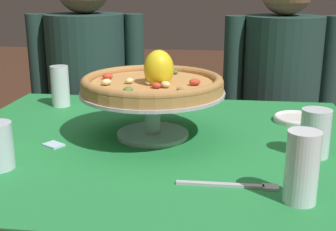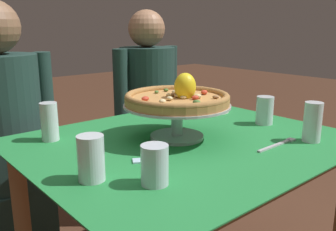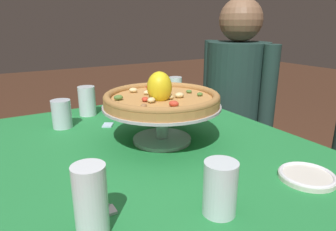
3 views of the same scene
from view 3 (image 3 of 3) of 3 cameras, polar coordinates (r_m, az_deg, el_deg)
The scene contains 12 objects.
dining_table at distance 1.03m, azimuth -2.58°, elevation -11.42°, with size 1.11×0.93×0.75m.
pizza_stand at distance 0.98m, azimuth -1.17°, elevation -0.10°, with size 0.38×0.38×0.13m.
pizza at distance 0.96m, azimuth -1.24°, elevation 3.41°, with size 0.37×0.37×0.11m.
water_glass_side_right at distance 0.64m, azimuth 9.84°, elevation -14.08°, with size 0.07×0.07×0.11m.
water_glass_front_left at distance 1.18m, azimuth -19.53°, elevation -0.03°, with size 0.07×0.07×0.11m.
water_glass_side_left at distance 1.31m, azimuth -15.11°, elevation 2.35°, with size 0.07×0.07×0.12m.
water_glass_back_left at distance 1.41m, azimuth 1.41°, elevation 4.25°, with size 0.06×0.06×0.14m.
water_glass_front_right at distance 0.59m, azimuth -14.40°, elevation -16.22°, with size 0.06×0.06×0.14m.
side_plate at distance 0.85m, azimuth 24.92°, elevation -10.37°, with size 0.14×0.14×0.02m.
dinner_fork at distance 0.73m, azimuth -13.12°, elevation -14.25°, with size 0.21×0.02×0.01m.
sugar_packet at distance 1.17m, azimuth -11.38°, elevation -1.79°, with size 0.05×0.04×0.01m, color silver.
diner_left at distance 1.75m, azimuth 12.46°, elevation -0.45°, with size 0.49×0.37×1.25m.
Camera 3 is at (0.80, -0.42, 1.13)m, focal length 32.05 mm.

